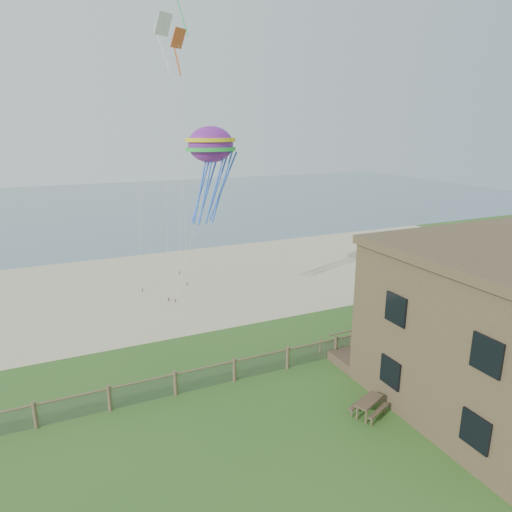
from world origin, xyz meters
The scene contains 10 objects.
ground centered at (0.00, 0.00, 0.00)m, with size 160.00×160.00×0.00m, color #2F5B1F.
sand_beach centered at (0.00, 22.00, 0.00)m, with size 72.00×20.00×0.02m, color #C0B58A.
ocean centered at (0.00, 66.00, 0.00)m, with size 160.00×68.00×0.02m, color slate.
chainlink_fence centered at (0.00, 6.00, 0.55)m, with size 36.20×0.20×1.25m, color brown, non-canonical shape.
motel_deck centered at (13.00, 5.00, 0.25)m, with size 15.00×2.00×0.50m, color brown.
picnic_table centered at (4.32, 0.93, 0.33)m, with size 1.55×1.17×0.66m, color brown, non-canonical shape.
octopus_kite centered at (2.12, 14.85, 9.56)m, with size 3.22×2.27×6.63m, color #D82251, non-canonical shape.
kite_white centered at (-0.64, 14.35, 17.09)m, with size 1.22×0.70×2.62m, color white, non-canonical shape.
kite_red centered at (0.94, 17.09, 17.05)m, with size 1.21×0.70×2.36m, color #CE5424, non-canonical shape.
kite_green centered at (2.29, 20.36, 20.46)m, with size 1.10×0.70×2.97m, color #35C76D, non-canonical shape.
Camera 1 is at (-7.46, -12.96, 12.16)m, focal length 32.00 mm.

